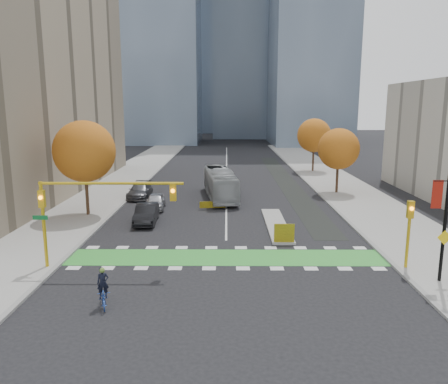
{
  "coord_description": "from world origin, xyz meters",
  "views": [
    {
      "loc": [
        0.04,
        -24.7,
        9.4
      ],
      "look_at": [
        -0.17,
        7.62,
        3.0
      ],
      "focal_mm": 35.0,
      "sensor_mm": 36.0,
      "label": 1
    }
  ],
  "objects_px": {
    "tree_west": "(84,151)",
    "parked_car_b": "(146,214)",
    "tree_east_far": "(314,135)",
    "parked_car_a": "(156,201)",
    "banner_lamppost": "(447,200)",
    "traffic_signal_east": "(409,224)",
    "parked_car_c": "(140,191)",
    "cyclist": "(104,294)",
    "traffic_signal_west": "(87,202)",
    "bus": "(220,184)",
    "hazard_board": "(284,233)",
    "tree_east_near": "(339,149)"
  },
  "relations": [
    {
      "from": "banner_lamppost",
      "to": "parked_car_a",
      "type": "distance_m",
      "value": 25.25
    },
    {
      "from": "tree_west",
      "to": "bus",
      "type": "xyz_separation_m",
      "value": [
        11.38,
        7.62,
        -4.11
      ]
    },
    {
      "from": "tree_east_far",
      "to": "parked_car_b",
      "type": "xyz_separation_m",
      "value": [
        -19.0,
        -28.3,
        -4.47
      ]
    },
    {
      "from": "traffic_signal_west",
      "to": "banner_lamppost",
      "type": "bearing_deg",
      "value": -5.86
    },
    {
      "from": "tree_east_far",
      "to": "parked_car_a",
      "type": "xyz_separation_m",
      "value": [
        -19.06,
        -23.3,
        -4.53
      ]
    },
    {
      "from": "parked_car_a",
      "to": "cyclist",
      "type": "bearing_deg",
      "value": -91.78
    },
    {
      "from": "tree_east_near",
      "to": "hazard_board",
      "type": "bearing_deg",
      "value": -114.2
    },
    {
      "from": "parked_car_a",
      "to": "parked_car_b",
      "type": "xyz_separation_m",
      "value": [
        0.06,
        -5.0,
        0.06
      ]
    },
    {
      "from": "tree_east_far",
      "to": "parked_car_c",
      "type": "height_order",
      "value": "tree_east_far"
    },
    {
      "from": "parked_car_c",
      "to": "tree_east_far",
      "type": "bearing_deg",
      "value": 40.58
    },
    {
      "from": "tree_west",
      "to": "traffic_signal_east",
      "type": "xyz_separation_m",
      "value": [
        22.5,
        -12.51,
        -2.88
      ]
    },
    {
      "from": "banner_lamppost",
      "to": "parked_car_c",
      "type": "relative_size",
      "value": 1.63
    },
    {
      "from": "tree_east_far",
      "to": "parked_car_a",
      "type": "relative_size",
      "value": 1.83
    },
    {
      "from": "parked_car_b",
      "to": "hazard_board",
      "type": "bearing_deg",
      "value": -30.4
    },
    {
      "from": "parked_car_a",
      "to": "parked_car_c",
      "type": "xyz_separation_m",
      "value": [
        -2.44,
        5.0,
        0.02
      ]
    },
    {
      "from": "hazard_board",
      "to": "tree_west",
      "type": "relative_size",
      "value": 0.17
    },
    {
      "from": "banner_lamppost",
      "to": "traffic_signal_east",
      "type": "bearing_deg",
      "value": 116.61
    },
    {
      "from": "tree_east_near",
      "to": "banner_lamppost",
      "type": "relative_size",
      "value": 0.85
    },
    {
      "from": "traffic_signal_east",
      "to": "parked_car_b",
      "type": "bearing_deg",
      "value": 149.02
    },
    {
      "from": "traffic_signal_west",
      "to": "parked_car_c",
      "type": "bearing_deg",
      "value": 93.03
    },
    {
      "from": "banner_lamppost",
      "to": "parked_car_a",
      "type": "height_order",
      "value": "banner_lamppost"
    },
    {
      "from": "hazard_board",
      "to": "parked_car_b",
      "type": "relative_size",
      "value": 0.3
    },
    {
      "from": "traffic_signal_west",
      "to": "parked_car_c",
      "type": "distance_m",
      "value": 20.5
    },
    {
      "from": "hazard_board",
      "to": "traffic_signal_west",
      "type": "bearing_deg",
      "value": -158.45
    },
    {
      "from": "tree_east_far",
      "to": "parked_car_c",
      "type": "distance_m",
      "value": 28.59
    },
    {
      "from": "hazard_board",
      "to": "parked_car_a",
      "type": "height_order",
      "value": "hazard_board"
    },
    {
      "from": "bus",
      "to": "parked_car_c",
      "type": "relative_size",
      "value": 2.12
    },
    {
      "from": "parked_car_c",
      "to": "cyclist",
      "type": "bearing_deg",
      "value": -82.57
    },
    {
      "from": "banner_lamppost",
      "to": "cyclist",
      "type": "height_order",
      "value": "banner_lamppost"
    },
    {
      "from": "parked_car_a",
      "to": "tree_west",
      "type": "bearing_deg",
      "value": -157.54
    },
    {
      "from": "banner_lamppost",
      "to": "tree_east_far",
      "type": "bearing_deg",
      "value": 88.59
    },
    {
      "from": "tree_west",
      "to": "parked_car_b",
      "type": "relative_size",
      "value": 1.76
    },
    {
      "from": "banner_lamppost",
      "to": "bus",
      "type": "relative_size",
      "value": 0.77
    },
    {
      "from": "bus",
      "to": "parked_car_b",
      "type": "relative_size",
      "value": 2.3
    },
    {
      "from": "banner_lamppost",
      "to": "parked_car_c",
      "type": "bearing_deg",
      "value": 132.72
    },
    {
      "from": "tree_east_far",
      "to": "traffic_signal_west",
      "type": "relative_size",
      "value": 0.9
    },
    {
      "from": "traffic_signal_west",
      "to": "cyclist",
      "type": "relative_size",
      "value": 4.38
    },
    {
      "from": "tree_east_near",
      "to": "cyclist",
      "type": "distance_m",
      "value": 32.93
    },
    {
      "from": "traffic_signal_west",
      "to": "traffic_signal_east",
      "type": "distance_m",
      "value": 18.48
    },
    {
      "from": "parked_car_c",
      "to": "bus",
      "type": "bearing_deg",
      "value": -0.38
    },
    {
      "from": "tree_west",
      "to": "parked_car_a",
      "type": "xyz_separation_m",
      "value": [
        5.44,
        2.7,
        -4.9
      ]
    },
    {
      "from": "traffic_signal_west",
      "to": "parked_car_c",
      "type": "xyz_separation_m",
      "value": [
        -1.07,
        20.21,
        -3.3
      ]
    },
    {
      "from": "traffic_signal_west",
      "to": "bus",
      "type": "relative_size",
      "value": 0.79
    },
    {
      "from": "tree_west",
      "to": "banner_lamppost",
      "type": "distance_m",
      "value": 27.63
    },
    {
      "from": "tree_west",
      "to": "parked_car_c",
      "type": "relative_size",
      "value": 1.62
    },
    {
      "from": "tree_east_far",
      "to": "bus",
      "type": "xyz_separation_m",
      "value": [
        -13.12,
        -18.38,
        -3.74
      ]
    },
    {
      "from": "tree_east_far",
      "to": "bus",
      "type": "height_order",
      "value": "tree_east_far"
    },
    {
      "from": "bus",
      "to": "parked_car_c",
      "type": "xyz_separation_m",
      "value": [
        -8.38,
        0.08,
        -0.76
      ]
    },
    {
      "from": "tree_west",
      "to": "tree_east_near",
      "type": "distance_m",
      "value": 26.01
    },
    {
      "from": "banner_lamppost",
      "to": "hazard_board",
      "type": "bearing_deg",
      "value": 138.21
    }
  ]
}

